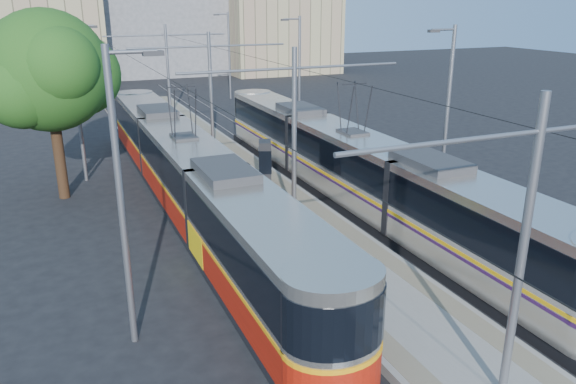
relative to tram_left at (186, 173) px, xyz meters
name	(u,v)px	position (x,y,z in m)	size (l,w,h in m)	color
ground	(403,318)	(3.60, -11.73, -1.71)	(160.00, 160.00, 0.00)	black
platform	(229,167)	(3.60, 5.27, -1.56)	(4.00, 50.00, 0.30)	gray
tactile_strip_left	(203,167)	(2.15, 5.27, -1.40)	(0.70, 50.00, 0.01)	gray
tactile_strip_right	(253,161)	(5.05, 5.27, -1.40)	(0.70, 50.00, 0.01)	gray
rails	(229,169)	(3.60, 5.27, -1.69)	(8.71, 70.00, 0.03)	gray
tram_left	(186,173)	(0.00, 0.00, 0.00)	(2.43, 29.95, 5.50)	black
tram_right	(351,164)	(7.20, -2.13, 0.15)	(2.43, 28.45, 5.50)	black
catenary	(243,96)	(3.60, 2.42, 2.82)	(9.20, 70.00, 7.00)	slate
street_lamps	(206,85)	(3.60, 9.27, 2.47)	(15.18, 38.22, 8.00)	slate
shelter	(265,162)	(4.17, 1.06, -0.25)	(0.92, 1.15, 2.21)	black
tree	(56,72)	(-4.73, 4.08, 4.18)	(6.00, 5.54, 8.71)	#382314
building_left	(25,23)	(-6.40, 48.27, 4.86)	(16.32, 12.24, 13.12)	tan
building_centre	(160,9)	(9.60, 52.27, 6.31)	(18.36, 14.28, 16.01)	gray
building_right	(279,27)	(23.60, 46.27, 4.08)	(14.28, 10.20, 11.56)	tan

